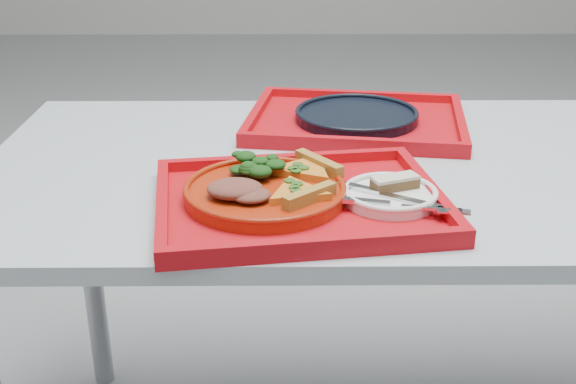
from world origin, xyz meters
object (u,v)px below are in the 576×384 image
object	(u,v)px
tray_main	(299,205)
dessert_bar	(395,182)
tray_far	(356,123)
dinner_plate	(265,194)
navy_plate	(357,117)

from	to	relation	value
tray_main	dessert_bar	xyz separation A→B (m)	(0.15, 0.02, 0.03)
tray_far	tray_main	bearing A→B (deg)	-98.73
tray_main	tray_far	distance (m)	0.44
tray_main	dinner_plate	xyz separation A→B (m)	(-0.06, 0.01, 0.02)
tray_main	tray_far	size ratio (longest dim) A/B	1.00
tray_far	navy_plate	world-z (taller)	navy_plate
dessert_bar	tray_main	bearing A→B (deg)	165.84
dinner_plate	navy_plate	xyz separation A→B (m)	(0.19, 0.41, -0.00)
navy_plate	dessert_bar	xyz separation A→B (m)	(0.02, -0.40, 0.02)
tray_main	navy_plate	size ratio (longest dim) A/B	1.73
navy_plate	dessert_bar	size ratio (longest dim) A/B	3.18
tray_far	navy_plate	xyz separation A→B (m)	(0.00, 0.00, 0.01)
navy_plate	tray_far	bearing A→B (deg)	0.00
tray_main	dinner_plate	bearing A→B (deg)	161.66
tray_main	navy_plate	bearing A→B (deg)	64.62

